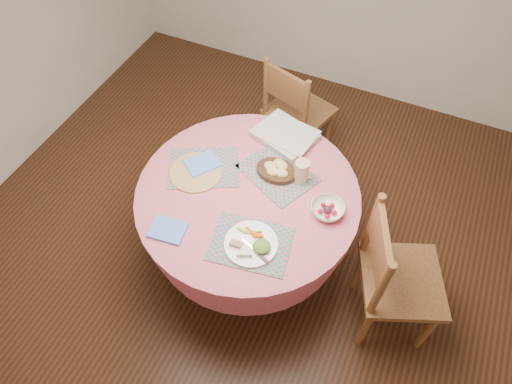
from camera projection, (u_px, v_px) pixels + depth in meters
ground at (249, 259)px, 3.09m from camera, size 4.00×4.00×0.00m
room_envelope at (244, 39)px, 1.73m from camera, size 4.01×4.01×2.71m
dining_table at (248, 212)px, 2.65m from camera, size 1.24×1.24×0.75m
chair_right at (393, 276)px, 2.45m from camera, size 0.57×0.58×0.98m
chair_back at (295, 111)px, 3.29m from camera, size 0.52×0.51×0.91m
placemat_front at (251, 244)px, 2.30m from camera, size 0.44×0.36×0.01m
placemat_left at (204, 168)px, 2.60m from camera, size 0.49×0.45×0.01m
placemat_back at (277, 173)px, 2.57m from camera, size 0.49×0.44×0.01m
wicker_trivet at (196, 172)px, 2.58m from camera, size 0.30×0.30×0.01m
napkin_near at (168, 230)px, 2.34m from camera, size 0.20×0.16×0.01m
napkin_far at (202, 164)px, 2.60m from camera, size 0.22×0.23×0.01m
dinner_plate at (252, 244)px, 2.27m from camera, size 0.27×0.27×0.05m
bread_bowl at (277, 169)px, 2.55m from camera, size 0.23×0.23×0.08m
latte_mug at (302, 172)px, 2.49m from camera, size 0.12×0.08×0.14m
fruit_bowl at (327, 210)px, 2.39m from camera, size 0.23×0.23×0.06m
newspaper_stack at (285, 135)px, 2.72m from camera, size 0.41×0.36×0.04m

